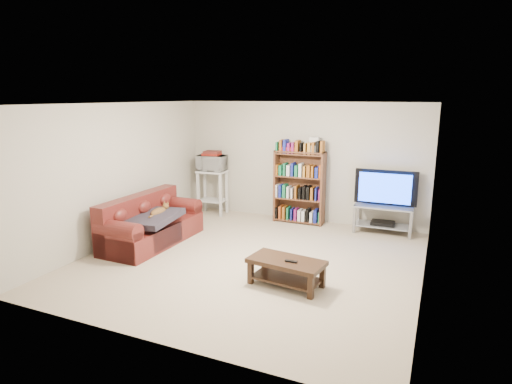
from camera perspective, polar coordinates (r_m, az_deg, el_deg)
The scene contains 19 objects.
floor at distance 6.78m, azimuth -0.58°, elevation -9.04°, with size 5.00×5.00×0.00m, color #C7B394.
ceiling at distance 6.30m, azimuth -0.63°, elevation 11.69°, with size 5.00×5.00×0.00m, color white.
wall_back at distance 8.74m, azimuth 6.13°, elevation 4.01°, with size 5.00×5.00×0.00m, color beige.
wall_front at distance 4.35m, azimuth -14.27°, elevation -5.28°, with size 5.00×5.00×0.00m, color beige.
wall_left at distance 7.78m, azimuth -17.67°, elevation 2.40°, with size 5.00×5.00×0.00m, color beige.
wall_right at distance 5.89m, azimuth 22.17°, elevation -1.12°, with size 5.00×5.00×0.00m, color beige.
sofa at distance 7.68m, azimuth -14.04°, elevation -4.42°, with size 0.87×1.96×0.83m.
blanket at distance 7.42m, azimuth -13.69°, elevation -3.38°, with size 0.75×0.97×0.10m, color #29242D.
cat at distance 7.54m, azimuth -12.89°, elevation -2.61°, with size 0.21×0.53×0.16m, color brown, non-canonical shape.
coffee_table at distance 5.85m, azimuth 4.06°, elevation -10.02°, with size 1.07×0.63×0.37m.
remote at distance 5.73m, azimuth 4.70°, elevation -9.21°, with size 0.17×0.05×0.02m, color black.
tv_stand at distance 8.30m, azimuth 16.61°, elevation -2.90°, with size 1.06×0.49×0.53m.
television at distance 8.18m, azimuth 16.83°, elevation 0.45°, with size 1.13×0.15×0.65m, color black.
dvd_player at distance 8.34m, azimuth 16.54°, elevation -3.99°, with size 0.42×0.29×0.06m, color black.
bookshelf at distance 8.58m, azimuth 5.79°, elevation 0.77°, with size 1.01×0.32×1.45m.
shelf_clutter at distance 8.43m, azimuth 6.58°, elevation 6.12°, with size 0.74×0.23×0.28m.
microwave_stand at distance 9.24m, azimuth -5.83°, elevation 0.77°, with size 0.64×0.49×0.95m.
microwave at distance 9.15m, azimuth -5.90°, elevation 3.88°, with size 0.59×0.40×0.33m, color silver.
game_boxes at distance 9.12m, azimuth -5.93°, elevation 5.05°, with size 0.35×0.30×0.05m, color maroon.
Camera 1 is at (2.58, -5.74, 2.52)m, focal length 30.00 mm.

